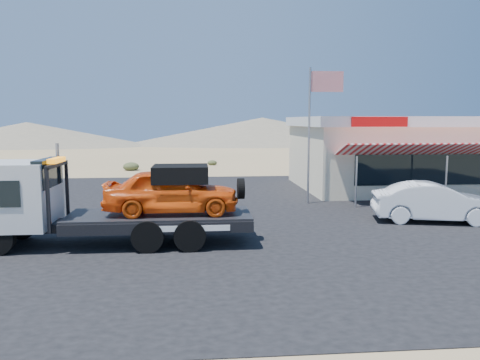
% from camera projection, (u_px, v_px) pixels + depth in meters
% --- Properties ---
extents(ground, '(120.00, 120.00, 0.00)m').
position_uv_depth(ground, '(205.00, 229.00, 16.21)').
color(ground, '#8D7A50').
rests_on(ground, ground).
extents(asphalt_lot, '(32.00, 24.00, 0.02)m').
position_uv_depth(asphalt_lot, '(252.00, 211.00, 19.35)').
color(asphalt_lot, black).
rests_on(asphalt_lot, ground).
extents(tow_truck, '(7.84, 2.32, 2.62)m').
position_uv_depth(tow_truck, '(110.00, 198.00, 13.95)').
color(tow_truck, black).
rests_on(tow_truck, asphalt_lot).
extents(white_sedan, '(4.60, 2.47, 1.44)m').
position_uv_depth(white_sedan, '(434.00, 202.00, 17.15)').
color(white_sedan, silver).
rests_on(white_sedan, asphalt_lot).
extents(jerky_store, '(10.40, 9.97, 3.90)m').
position_uv_depth(jerky_store, '(393.00, 152.00, 25.75)').
color(jerky_store, beige).
rests_on(jerky_store, asphalt_lot).
extents(flagpole, '(1.55, 0.10, 6.00)m').
position_uv_depth(flagpole, '(314.00, 120.00, 20.62)').
color(flagpole, '#99999E').
rests_on(flagpole, asphalt_lot).
extents(distant_hills, '(126.00, 48.00, 4.20)m').
position_uv_depth(distant_hills, '(134.00, 133.00, 69.59)').
color(distant_hills, '#726B59').
rests_on(distant_hills, ground).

